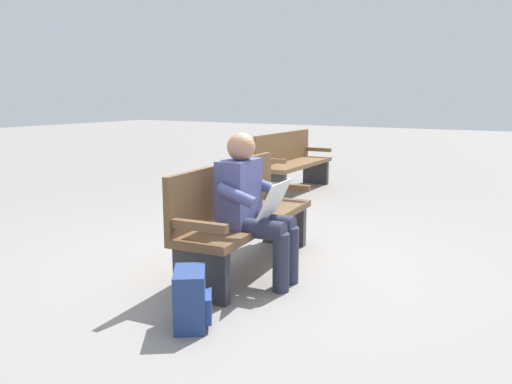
# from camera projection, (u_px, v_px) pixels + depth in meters

# --- Properties ---
(ground_plane) EXTENTS (40.00, 40.00, 0.00)m
(ground_plane) POSITION_uv_depth(u_px,v_px,m) (249.00, 268.00, 4.45)
(ground_plane) COLOR gray
(bench_near) EXTENTS (1.84, 0.67, 0.90)m
(bench_near) POSITION_uv_depth(u_px,v_px,m) (242.00, 215.00, 4.40)
(bench_near) COLOR brown
(bench_near) RESTS_ON ground
(person_seated) EXTENTS (0.60, 0.60, 1.18)m
(person_seated) POSITION_uv_depth(u_px,v_px,m) (252.00, 204.00, 4.01)
(person_seated) COLOR #474C84
(person_seated) RESTS_ON ground
(backpack) EXTENTS (0.38, 0.35, 0.37)m
(backpack) POSITION_uv_depth(u_px,v_px,m) (191.00, 299.00, 3.30)
(backpack) COLOR navy
(backpack) RESTS_ON ground
(bench_far) EXTENTS (1.81, 0.53, 0.90)m
(bench_far) POSITION_uv_depth(u_px,v_px,m) (292.00, 161.00, 7.97)
(bench_far) COLOR brown
(bench_far) RESTS_ON ground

